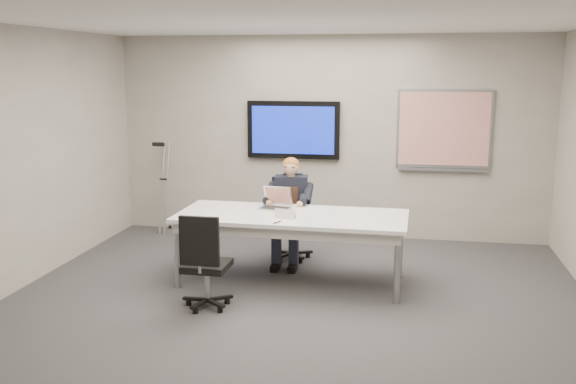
% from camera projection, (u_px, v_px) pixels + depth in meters
% --- Properties ---
extents(floor, '(6.00, 6.00, 0.02)m').
position_uv_depth(floor, '(290.00, 312.00, 6.30)').
color(floor, '#38383B').
rests_on(floor, ground).
extents(ceiling, '(6.00, 6.00, 0.02)m').
position_uv_depth(ceiling, '(290.00, 18.00, 5.76)').
color(ceiling, white).
rests_on(ceiling, wall_back).
extents(wall_back, '(6.00, 0.02, 2.80)m').
position_uv_depth(wall_back, '(329.00, 137.00, 8.93)').
color(wall_back, gray).
rests_on(wall_back, ground).
extents(wall_front, '(6.00, 0.02, 2.80)m').
position_uv_depth(wall_front, '(179.00, 269.00, 3.14)').
color(wall_front, gray).
rests_on(wall_front, ground).
extents(wall_left, '(0.02, 6.00, 2.80)m').
position_uv_depth(wall_left, '(3.00, 163.00, 6.58)').
color(wall_left, gray).
rests_on(wall_left, ground).
extents(conference_table, '(2.54, 1.10, 0.78)m').
position_uv_depth(conference_table, '(292.00, 222.00, 7.06)').
color(conference_table, white).
rests_on(conference_table, ground).
extents(tv_display, '(1.30, 0.09, 0.80)m').
position_uv_depth(tv_display, '(293.00, 130.00, 8.95)').
color(tv_display, black).
rests_on(tv_display, wall_back).
extents(whiteboard, '(1.25, 0.08, 1.10)m').
position_uv_depth(whiteboard, '(444.00, 130.00, 8.59)').
color(whiteboard, '#919399').
rests_on(whiteboard, wall_back).
extents(office_chair_far, '(0.63, 0.63, 1.01)m').
position_uv_depth(office_chair_far, '(291.00, 233.00, 8.03)').
color(office_chair_far, black).
rests_on(office_chair_far, ground).
extents(office_chair_near, '(0.47, 0.47, 0.98)m').
position_uv_depth(office_chair_near, '(206.00, 279.00, 6.34)').
color(office_chair_near, black).
rests_on(office_chair_near, ground).
extents(seated_person, '(0.42, 0.72, 1.29)m').
position_uv_depth(seated_person, '(289.00, 222.00, 7.76)').
color(seated_person, '#212638').
rests_on(seated_person, office_chair_far).
extents(crutch, '(0.20, 0.73, 1.42)m').
position_uv_depth(crutch, '(164.00, 186.00, 9.26)').
color(crutch, '#999BA0').
rests_on(crutch, ground).
extents(laptop, '(0.39, 0.39, 0.24)m').
position_uv_depth(laptop, '(276.00, 203.00, 7.33)').
color(laptop, '#BBBABD').
rests_on(laptop, conference_table).
extents(name_tent, '(0.25, 0.12, 0.10)m').
position_uv_depth(name_tent, '(285.00, 214.00, 6.86)').
color(name_tent, silver).
rests_on(name_tent, conference_table).
extents(pen, '(0.06, 0.14, 0.01)m').
position_uv_depth(pen, '(277.00, 222.00, 6.66)').
color(pen, black).
rests_on(pen, conference_table).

